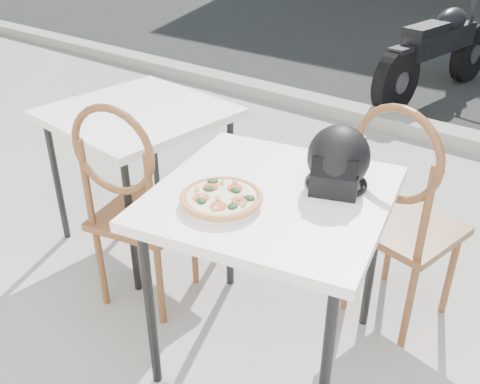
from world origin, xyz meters
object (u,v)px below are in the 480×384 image
Objects in this scene: cafe_table_main at (271,209)px; plate at (221,203)px; cafe_table_side at (138,122)px; cafe_chair_main at (401,208)px; helmet at (338,161)px; pizza at (221,197)px; cafe_chair_side at (133,198)px; motorcycle at (438,52)px.

plate is at bearing -116.36° from cafe_table_main.
cafe_chair_main is at bearing 7.85° from cafe_table_side.
cafe_table_side is at bearing 153.24° from helmet.
cafe_table_main is 0.32m from helmet.
cafe_table_main is 0.23m from plate.
pizza is at bearing 71.36° from cafe_chair_main.
pizza is 0.66m from cafe_chair_side.
helmet is 0.50m from cafe_chair_main.
cafe_table_main is at bearing 63.64° from plate.
cafe_table_main is 2.80× the size of plate.
motorcycle reaches higher than plate.
cafe_chair_main is 1.02× the size of cafe_chair_side.
motorcycle is (-0.84, 3.78, -0.51)m from helmet.
pizza is (0.00, 0.00, 0.02)m from plate.
cafe_chair_main is (0.44, 0.74, -0.22)m from plate.
pizza is 0.28× the size of cafe_chair_main.
cafe_table_side is at bearing -59.98° from cafe_chair_side.
cafe_table_side is 3.68m from motorcycle.
cafe_table_main is 0.65m from cafe_chair_main.
pizza is 0.29× the size of cafe_chair_side.
plate is 4.23m from motorcycle.
cafe_chair_main reaches higher than helmet.
cafe_table_main is at bearing 69.89° from cafe_chair_main.
pizza is at bearing -145.63° from helmet.
cafe_chair_main reaches higher than cafe_table_main.
cafe_chair_main is 1.20× the size of cafe_table_side.
cafe_chair_main reaches higher than plate.
helmet is 0.34× the size of cafe_table_side.
helmet is 0.29× the size of cafe_chair_side.
cafe_chair_side is (-0.61, 0.08, -0.26)m from pizza.
plate is 0.66m from cafe_chair_side.
helmet is 3.91m from motorcycle.
cafe_chair_main reaches higher than motorcycle.
plate is at bearing -27.38° from cafe_table_side.
cafe_chair_main is 3.58m from motorcycle.
motorcycle is at bearing -103.70° from cafe_chair_side.
cafe_chair_side is at bearing 172.26° from pizza.
cafe_chair_main is at bearing 59.32° from pizza.
cafe_chair_side is 4.09m from motorcycle.
cafe_chair_side is (0.42, -0.45, -0.13)m from cafe_table_side.
cafe_table_side is 0.46× the size of motorcycle.
cafe_table_main is at bearing 63.62° from pizza.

